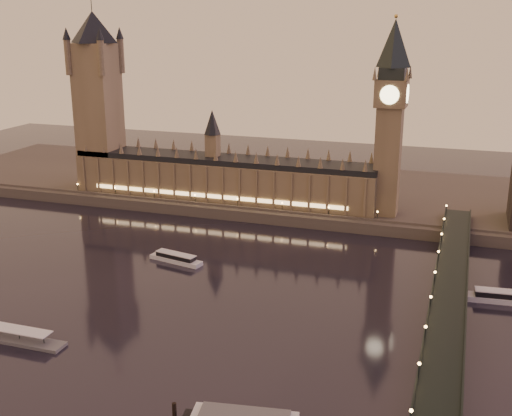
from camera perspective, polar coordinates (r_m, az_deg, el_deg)
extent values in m
plane|color=black|center=(259.97, -4.39, -8.15)|extent=(700.00, 700.00, 0.00)
cube|color=#423D35|center=(401.31, 8.75, 1.17)|extent=(560.00, 130.00, 6.00)
cube|color=brown|center=(374.64, -2.96, 2.45)|extent=(180.00, 26.00, 22.00)
cube|color=black|center=(371.75, -2.98, 4.33)|extent=(180.00, 22.00, 3.20)
cube|color=#FFCC7F|center=(364.08, -3.71, 1.04)|extent=(153.00, 0.25, 2.20)
cube|color=brown|center=(403.85, -13.76, 7.81)|extent=(22.00, 22.00, 88.00)
cone|color=black|center=(399.58, -14.30, 15.33)|extent=(31.68, 31.68, 18.00)
cylinder|color=black|center=(399.64, -14.46, 17.48)|extent=(0.44, 0.44, 12.00)
cube|color=brown|center=(348.10, 11.61, 4.07)|extent=(13.00, 13.00, 58.00)
cube|color=brown|center=(342.27, 11.96, 9.96)|extent=(16.00, 16.00, 14.00)
cylinder|color=#FFEAA5|center=(334.20, 11.79, 9.81)|extent=(9.60, 0.35, 9.60)
cylinder|color=#FFEAA5|center=(343.30, 10.59, 10.05)|extent=(0.35, 9.60, 9.60)
cube|color=black|center=(341.31, 12.06, 11.62)|extent=(13.00, 13.00, 6.00)
cone|color=black|center=(340.41, 12.22, 14.14)|extent=(17.68, 17.68, 24.00)
sphere|color=gold|center=(340.17, 12.36, 16.32)|extent=(2.00, 2.00, 2.00)
cube|color=black|center=(239.21, 16.62, -9.03)|extent=(13.00, 260.00, 2.00)
cube|color=black|center=(238.70, 15.13, -8.56)|extent=(0.60, 260.00, 1.00)
cube|color=black|center=(238.64, 18.18, -8.84)|extent=(0.60, 260.00, 1.00)
cube|color=silver|center=(299.29, -7.12, -4.60)|extent=(27.14, 11.13, 1.95)
cube|color=black|center=(298.60, -7.14, -4.25)|extent=(20.18, 8.68, 1.95)
cube|color=silver|center=(298.19, -7.15, -4.05)|extent=(20.75, 9.02, 0.35)
cube|color=silver|center=(274.94, 20.88, -7.58)|extent=(26.41, 8.80, 2.19)
cube|color=black|center=(274.09, 20.92, -7.16)|extent=(19.59, 7.03, 2.19)
cube|color=silver|center=(273.59, 20.95, -6.91)|extent=(20.13, 7.33, 0.40)
cube|color=#595B5E|center=(180.01, -1.04, -17.93)|extent=(25.21, 11.41, 0.77)
cylinder|color=black|center=(186.49, -7.25, -17.79)|extent=(1.22, 1.22, 7.51)
cube|color=#595B5E|center=(244.94, -21.00, -10.77)|extent=(42.30, 7.05, 1.21)
cube|color=silver|center=(243.81, -21.29, -9.89)|extent=(34.24, 6.04, 0.30)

